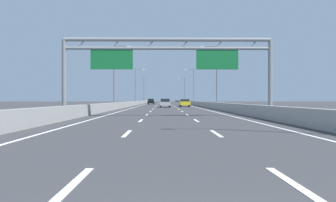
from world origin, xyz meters
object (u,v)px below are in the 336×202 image
object	(u,v)px
sign_gantry	(167,57)
streetlamp_left_distant	(144,89)
streetlamp_right_mid	(215,73)
streetlamp_left_far	(136,84)
streetlamp_right_far	(193,84)
green_car	(165,102)
yellow_car	(185,103)
streetlamp_left_mid	(116,72)
black_car	(151,101)
streetlamp_right_distant	(184,89)
silver_car	(165,103)

from	to	relation	value
sign_gantry	streetlamp_left_distant	world-z (taller)	streetlamp_left_distant
streetlamp_right_mid	streetlamp_left_far	distance (m)	44.35
streetlamp_right_far	green_car	distance (m)	8.90
green_car	streetlamp_right_mid	bearing A→B (deg)	-80.55
yellow_car	green_car	xyz separation A→B (m)	(-3.49, 30.54, 0.04)
streetlamp_left_mid	black_car	distance (m)	46.91
black_car	streetlamp_right_distant	bearing A→B (deg)	73.10
streetlamp_left_mid	streetlamp_right_mid	xyz separation A→B (m)	(14.93, 0.00, 0.00)
streetlamp_left_mid	yellow_car	world-z (taller)	streetlamp_left_mid
sign_gantry	streetlamp_left_far	size ratio (longest dim) A/B	1.79
black_car	streetlamp_left_mid	bearing A→B (deg)	-94.54
streetlamp_left_mid	streetlamp_right_distant	world-z (taller)	same
streetlamp_right_mid	green_car	bearing A→B (deg)	99.45
streetlamp_right_mid	streetlamp_left_distant	bearing A→B (deg)	100.14
streetlamp_left_far	streetlamp_right_distant	xyz separation A→B (m)	(14.93, 41.76, 0.00)
streetlamp_left_distant	sign_gantry	bearing A→B (deg)	-86.11
streetlamp_left_distant	streetlamp_right_distant	bearing A→B (deg)	0.00
black_car	green_car	bearing A→B (deg)	-33.82
streetlamp_left_mid	streetlamp_left_far	world-z (taller)	same
streetlamp_left_far	silver_car	bearing A→B (deg)	-77.54
black_car	streetlamp_left_distant	bearing A→B (deg)	95.71
sign_gantry	silver_car	xyz separation A→B (m)	(0.01, 33.64, -4.08)
streetlamp_left_far	streetlamp_right_far	size ratio (longest dim) A/B	1.00
streetlamp_right_distant	yellow_car	world-z (taller)	streetlamp_right_distant
streetlamp_left_mid	green_car	size ratio (longest dim) A/B	2.19
streetlamp_right_far	sign_gantry	bearing A→B (deg)	-96.38
streetlamp_left_mid	streetlamp_left_distant	size ratio (longest dim) A/B	1.00
streetlamp_right_mid	silver_car	distance (m)	12.02
black_car	streetlamp_left_far	bearing A→B (deg)	-127.74
sign_gantry	green_car	xyz separation A→B (m)	(0.21, 69.39, -4.06)
black_car	green_car	size ratio (longest dim) A/B	1.03
streetlamp_right_far	streetlamp_right_mid	bearing A→B (deg)	-90.00
streetlamp_left_mid	streetlamp_left_distant	distance (m)	83.53
streetlamp_right_far	yellow_car	xyz separation A→B (m)	(-3.81, -28.40, -4.66)
streetlamp_left_mid	streetlamp_right_far	distance (m)	44.35
streetlamp_left_mid	streetlamp_right_far	world-z (taller)	same
streetlamp_left_mid	streetlamp_left_distant	bearing A→B (deg)	90.00
streetlamp_left_distant	yellow_car	bearing A→B (deg)	-81.00
sign_gantry	black_car	distance (m)	72.23
sign_gantry	streetlamp_right_far	world-z (taller)	streetlamp_right_far
streetlamp_right_distant	silver_car	distance (m)	75.88
streetlamp_left_far	black_car	bearing A→B (deg)	52.26
yellow_car	green_car	world-z (taller)	green_car
sign_gantry	streetlamp_left_mid	size ratio (longest dim) A/B	1.79
streetlamp_left_distant	green_car	size ratio (longest dim) A/B	2.19
sign_gantry	yellow_car	xyz separation A→B (m)	(3.71, 38.85, -4.10)
streetlamp_right_mid	streetlamp_left_far	world-z (taller)	same
sign_gantry	streetlamp_right_distant	bearing A→B (deg)	86.05
streetlamp_left_far	streetlamp_right_distant	bearing A→B (deg)	70.33
streetlamp_right_mid	streetlamp_right_far	size ratio (longest dim) A/B	1.00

